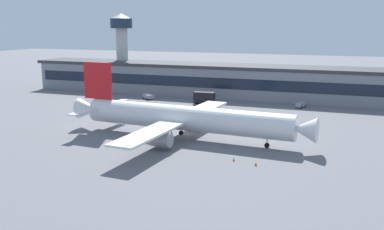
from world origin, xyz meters
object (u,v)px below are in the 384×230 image
(airliner, at_px, (183,118))
(traffic_cone_3, at_px, (146,141))
(pushback_tractor, at_px, (148,96))
(traffic_cone_2, at_px, (256,164))
(traffic_cone_0, at_px, (234,159))
(traffic_cone_1, at_px, (168,144))
(catering_truck, at_px, (204,97))
(follow_me_car, at_px, (301,104))
(control_tower, at_px, (122,42))

(airliner, distance_m, traffic_cone_3, 10.37)
(pushback_tractor, relative_size, traffic_cone_2, 7.50)
(airliner, relative_size, traffic_cone_0, 92.19)
(traffic_cone_1, height_order, traffic_cone_3, traffic_cone_1)
(airliner, relative_size, pushback_tractor, 11.51)
(airliner, height_order, traffic_cone_2, airliner)
(airliner, xyz_separation_m, traffic_cone_1, (-0.72, -7.30, -4.61))
(catering_truck, bearing_deg, follow_me_car, 8.34)
(traffic_cone_3, bearing_deg, airliner, 44.46)
(control_tower, xyz_separation_m, traffic_cone_2, (75.87, -83.17, -19.19))
(traffic_cone_0, relative_size, traffic_cone_1, 0.92)
(traffic_cone_1, bearing_deg, pushback_tractor, 120.09)
(follow_me_car, height_order, traffic_cone_1, follow_me_car)
(follow_me_car, bearing_deg, traffic_cone_1, -111.52)
(control_tower, bearing_deg, traffic_cone_1, -54.54)
(traffic_cone_2, bearing_deg, traffic_cone_3, 163.51)
(follow_me_car, bearing_deg, pushback_tractor, -177.36)
(catering_truck, relative_size, pushback_tractor, 1.36)
(pushback_tractor, bearing_deg, control_tower, 136.72)
(follow_me_car, height_order, traffic_cone_3, follow_me_car)
(follow_me_car, relative_size, traffic_cone_2, 6.63)
(airliner, relative_size, follow_me_car, 13.03)
(traffic_cone_0, bearing_deg, traffic_cone_1, 160.79)
(catering_truck, xyz_separation_m, traffic_cone_1, (9.56, -52.72, -1.92))
(traffic_cone_0, relative_size, traffic_cone_2, 0.94)
(traffic_cone_2, bearing_deg, airliner, 145.22)
(traffic_cone_1, distance_m, traffic_cone_3, 5.95)
(pushback_tractor, bearing_deg, traffic_cone_0, -51.23)
(control_tower, xyz_separation_m, traffic_cone_0, (71.02, -81.71, -19.21))
(traffic_cone_1, bearing_deg, follow_me_car, 68.48)
(control_tower, distance_m, catering_truck, 52.93)
(follow_me_car, bearing_deg, traffic_cone_3, -116.75)
(traffic_cone_3, bearing_deg, follow_me_car, 63.25)
(control_tower, bearing_deg, follow_me_car, -13.45)
(airliner, height_order, pushback_tractor, airliner)
(follow_me_car, xyz_separation_m, pushback_tractor, (-54.48, -2.51, -0.04))
(traffic_cone_0, distance_m, traffic_cone_3, 23.92)
(control_tower, xyz_separation_m, traffic_cone_1, (53.97, -75.77, -19.18))
(pushback_tractor, xyz_separation_m, traffic_cone_2, (53.73, -62.33, -0.69))
(traffic_cone_1, bearing_deg, traffic_cone_3, 172.12)
(follow_me_car, height_order, pushback_tractor, follow_me_car)
(airliner, bearing_deg, traffic_cone_2, -34.78)
(catering_truck, bearing_deg, traffic_cone_3, -85.96)
(catering_truck, relative_size, traffic_cone_2, 10.21)
(traffic_cone_0, bearing_deg, control_tower, 131.00)
(follow_me_car, height_order, traffic_cone_2, follow_me_car)
(traffic_cone_3, bearing_deg, catering_truck, 94.04)
(traffic_cone_1, height_order, traffic_cone_2, traffic_cone_1)
(airliner, distance_m, control_tower, 88.83)
(traffic_cone_2, distance_m, traffic_cone_3, 28.98)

